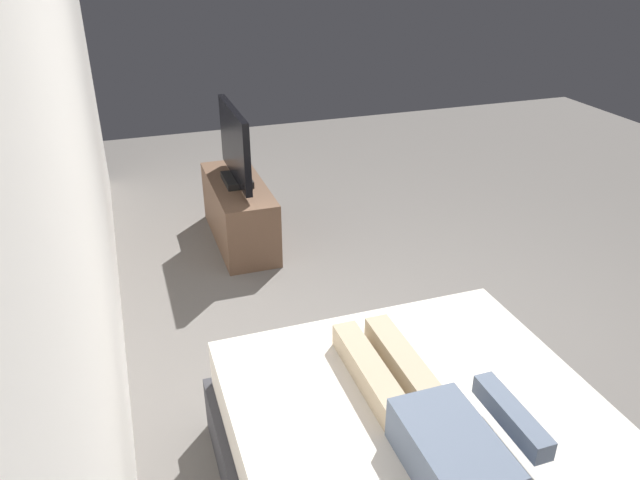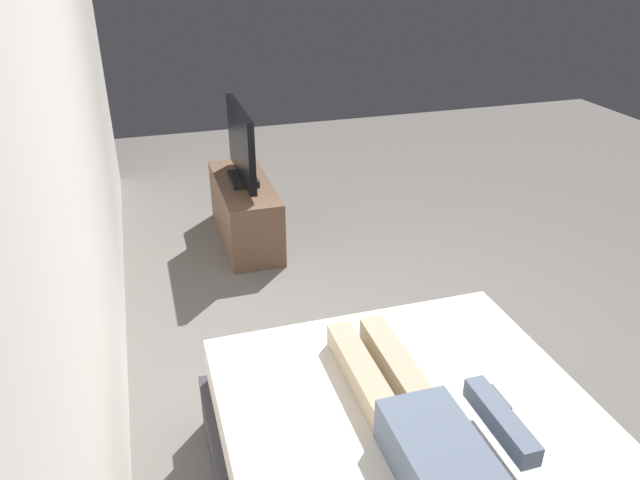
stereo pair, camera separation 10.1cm
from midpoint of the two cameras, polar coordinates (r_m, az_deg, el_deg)
name	(u,v)px [view 2 (the right image)]	position (r m, az deg, el deg)	size (l,w,h in m)	color
ground_plane	(420,366)	(3.66, 10.10, -11.58)	(10.00, 10.00, 0.00)	slate
back_wall	(73,139)	(3.03, -21.24, 8.81)	(6.40, 0.10, 2.80)	silver
person	(425,432)	(2.37, 11.04, -17.25)	(1.26, 0.46, 0.18)	slate
remote	(497,398)	(2.69, 17.33, -13.95)	(0.15, 0.04, 0.02)	black
tv_stand	(245,211)	(4.90, -6.44, 2.72)	(1.10, 0.40, 0.50)	brown
tv	(241,147)	(4.71, -6.78, 8.66)	(0.88, 0.20, 0.59)	black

